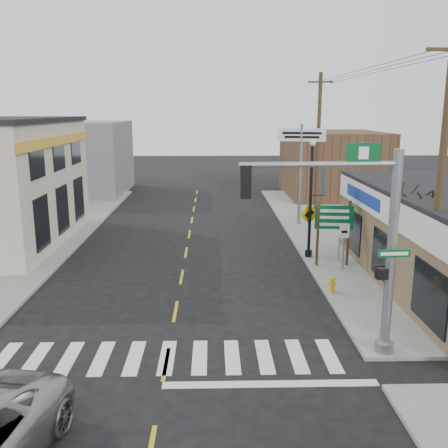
{
  "coord_description": "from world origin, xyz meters",
  "views": [
    {
      "loc": [
        1.41,
        -13.63,
        7.41
      ],
      "look_at": [
        1.89,
        6.51,
        2.8
      ],
      "focal_mm": 40.0,
      "sensor_mm": 36.0,
      "label": 1
    }
  ],
  "objects_px": {
    "bare_tree": "(417,192)",
    "utility_pole_near": "(440,183)",
    "guide_sign": "(334,224)",
    "lamp_post": "(312,190)",
    "utility_pole_far": "(318,144)",
    "fire_hydrant": "(332,284)",
    "traffic_signal_pole": "(367,232)",
    "dance_center_sign": "(301,149)"
  },
  "relations": [
    {
      "from": "utility_pole_near",
      "to": "lamp_post",
      "type": "bearing_deg",
      "value": 101.83
    },
    {
      "from": "dance_center_sign",
      "to": "bare_tree",
      "type": "height_order",
      "value": "dance_center_sign"
    },
    {
      "from": "fire_hydrant",
      "to": "traffic_signal_pole",
      "type": "bearing_deg",
      "value": -94.06
    },
    {
      "from": "traffic_signal_pole",
      "to": "dance_center_sign",
      "type": "distance_m",
      "value": 17.79
    },
    {
      "from": "traffic_signal_pole",
      "to": "guide_sign",
      "type": "bearing_deg",
      "value": 78.74
    },
    {
      "from": "bare_tree",
      "to": "utility_pole_near",
      "type": "xyz_separation_m",
      "value": [
        -0.42,
        -2.75,
        0.74
      ]
    },
    {
      "from": "guide_sign",
      "to": "dance_center_sign",
      "type": "xyz_separation_m",
      "value": [
        -0.07,
        8.96,
        2.87
      ]
    },
    {
      "from": "bare_tree",
      "to": "utility_pole_far",
      "type": "relative_size",
      "value": 0.55
    },
    {
      "from": "traffic_signal_pole",
      "to": "dance_center_sign",
      "type": "xyz_separation_m",
      "value": [
        1.14,
        17.72,
        1.08
      ]
    },
    {
      "from": "utility_pole_far",
      "to": "lamp_post",
      "type": "bearing_deg",
      "value": -95.07
    },
    {
      "from": "utility_pole_far",
      "to": "guide_sign",
      "type": "bearing_deg",
      "value": -89.73
    },
    {
      "from": "guide_sign",
      "to": "utility_pole_far",
      "type": "xyz_separation_m",
      "value": [
        1.58,
        11.72,
        2.99
      ]
    },
    {
      "from": "guide_sign",
      "to": "dance_center_sign",
      "type": "relative_size",
      "value": 0.49
    },
    {
      "from": "fire_hydrant",
      "to": "lamp_post",
      "type": "height_order",
      "value": "lamp_post"
    },
    {
      "from": "utility_pole_far",
      "to": "fire_hydrant",
      "type": "bearing_deg",
      "value": -91.01
    },
    {
      "from": "traffic_signal_pole",
      "to": "fire_hydrant",
      "type": "xyz_separation_m",
      "value": [
        0.36,
        5.14,
        -3.45
      ]
    },
    {
      "from": "fire_hydrant",
      "to": "bare_tree",
      "type": "distance_m",
      "value": 4.88
    },
    {
      "from": "dance_center_sign",
      "to": "utility_pole_near",
      "type": "distance_m",
      "value": 16.06
    },
    {
      "from": "utility_pole_near",
      "to": "utility_pole_far",
      "type": "xyz_separation_m",
      "value": [
        -0.04,
        18.73,
        0.03
      ]
    },
    {
      "from": "utility_pole_near",
      "to": "utility_pole_far",
      "type": "relative_size",
      "value": 0.99
    },
    {
      "from": "guide_sign",
      "to": "lamp_post",
      "type": "distance_m",
      "value": 2.19
    },
    {
      "from": "traffic_signal_pole",
      "to": "utility_pole_far",
      "type": "relative_size",
      "value": 0.65
    },
    {
      "from": "utility_pole_near",
      "to": "traffic_signal_pole",
      "type": "bearing_deg",
      "value": -152.24
    },
    {
      "from": "fire_hydrant",
      "to": "dance_center_sign",
      "type": "xyz_separation_m",
      "value": [
        0.78,
        12.59,
        4.53
      ]
    },
    {
      "from": "lamp_post",
      "to": "utility_pole_near",
      "type": "distance_m",
      "value": 8.99
    },
    {
      "from": "guide_sign",
      "to": "lamp_post",
      "type": "xyz_separation_m",
      "value": [
        -0.78,
        1.5,
        1.39
      ]
    },
    {
      "from": "guide_sign",
      "to": "traffic_signal_pole",
      "type": "bearing_deg",
      "value": -91.72
    },
    {
      "from": "lamp_post",
      "to": "dance_center_sign",
      "type": "xyz_separation_m",
      "value": [
        0.71,
        7.46,
        1.48
      ]
    },
    {
      "from": "bare_tree",
      "to": "utility_pole_far",
      "type": "height_order",
      "value": "utility_pole_far"
    },
    {
      "from": "traffic_signal_pole",
      "to": "lamp_post",
      "type": "bearing_deg",
      "value": 84.2
    },
    {
      "from": "fire_hydrant",
      "to": "utility_pole_far",
      "type": "height_order",
      "value": "utility_pole_far"
    },
    {
      "from": "traffic_signal_pole",
      "to": "utility_pole_far",
      "type": "height_order",
      "value": "utility_pole_far"
    },
    {
      "from": "dance_center_sign",
      "to": "utility_pole_far",
      "type": "height_order",
      "value": "utility_pole_far"
    },
    {
      "from": "fire_hydrant",
      "to": "utility_pole_far",
      "type": "distance_m",
      "value": 16.21
    },
    {
      "from": "guide_sign",
      "to": "bare_tree",
      "type": "distance_m",
      "value": 5.22
    },
    {
      "from": "lamp_post",
      "to": "bare_tree",
      "type": "height_order",
      "value": "lamp_post"
    },
    {
      "from": "bare_tree",
      "to": "utility_pole_near",
      "type": "relative_size",
      "value": 0.56
    },
    {
      "from": "guide_sign",
      "to": "lamp_post",
      "type": "height_order",
      "value": "lamp_post"
    },
    {
      "from": "fire_hydrant",
      "to": "utility_pole_far",
      "type": "relative_size",
      "value": 0.07
    },
    {
      "from": "dance_center_sign",
      "to": "utility_pole_near",
      "type": "height_order",
      "value": "utility_pole_near"
    },
    {
      "from": "lamp_post",
      "to": "utility_pole_near",
      "type": "height_order",
      "value": "utility_pole_near"
    },
    {
      "from": "dance_center_sign",
      "to": "traffic_signal_pole",
      "type": "bearing_deg",
      "value": -78.05
    }
  ]
}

